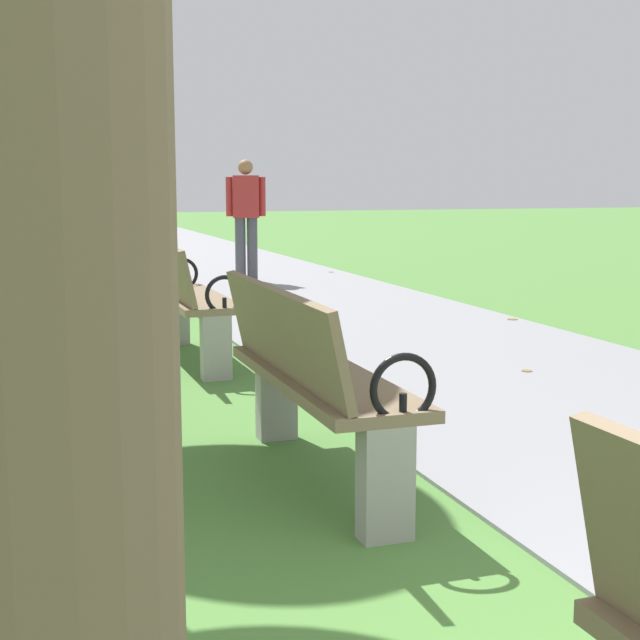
{
  "coord_description": "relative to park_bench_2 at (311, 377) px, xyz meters",
  "views": [
    {
      "loc": [
        -1.76,
        -0.8,
        1.35
      ],
      "look_at": [
        -0.05,
        4.27,
        0.55
      ],
      "focal_mm": 51.97,
      "sensor_mm": 36.0,
      "label": 1
    }
  ],
  "objects": [
    {
      "name": "pedestrian_walking",
      "position": [
        1.78,
        8.25,
        0.44
      ],
      "size": [
        0.52,
        0.28,
        1.62
      ],
      "color": "#4C4C56",
      "rests_on": "paved_walkway"
    },
    {
      "name": "park_bench_2",
      "position": [
        0.0,
        0.0,
        0.0
      ],
      "size": [
        0.48,
        1.6,
        0.9
      ],
      "color": "#7A664C",
      "rests_on": "ground"
    },
    {
      "name": "scattered_leaves",
      "position": [
        0.9,
        0.88,
        -0.47
      ],
      "size": [
        5.25,
        13.81,
        0.02
      ],
      "color": "#93511E",
      "rests_on": "ground"
    },
    {
      "name": "park_bench_4",
      "position": [
        -0.0,
        6.03,
        0.0
      ],
      "size": [
        0.47,
        1.6,
        0.9
      ],
      "color": "#7A664C",
      "rests_on": "ground"
    },
    {
      "name": "park_bench_3",
      "position": [
        0.0,
        3.03,
        0.0
      ],
      "size": [
        0.49,
        1.6,
        0.9
      ],
      "color": "#7A664C",
      "rests_on": "ground"
    },
    {
      "name": "paved_walkway",
      "position": [
        1.99,
        14.95,
        -0.48
      ],
      "size": [
        2.98,
        44.0,
        0.02
      ],
      "primitive_type": "cube",
      "color": "gray",
      "rests_on": "ground"
    }
  ]
}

